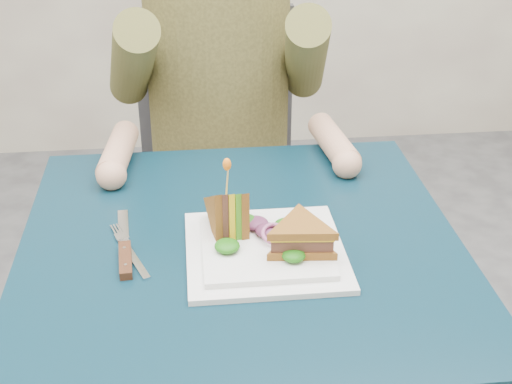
{
  "coord_description": "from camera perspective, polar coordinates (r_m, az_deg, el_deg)",
  "views": [
    {
      "loc": [
        -0.08,
        -1.03,
        1.38
      ],
      "look_at": [
        0.03,
        0.0,
        0.82
      ],
      "focal_mm": 50.0,
      "sensor_mm": 36.0,
      "label": 1
    }
  ],
  "objects": [
    {
      "name": "table",
      "position": [
        1.27,
        -1.19,
        -6.94
      ],
      "size": [
        0.75,
        0.75,
        0.73
      ],
      "color": "black",
      "rests_on": "ground"
    },
    {
      "name": "sandwich_upright",
      "position": [
        1.19,
        -2.25,
        -1.75
      ],
      "size": [
        0.08,
        0.12,
        0.12
      ],
      "color": "brown",
      "rests_on": "plate"
    },
    {
      "name": "knife",
      "position": [
        1.19,
        -10.44,
        -4.89
      ],
      "size": [
        0.04,
        0.22,
        0.02
      ],
      "color": "silver",
      "rests_on": "table"
    },
    {
      "name": "toothpick_frill",
      "position": [
        1.15,
        -2.34,
        2.22
      ],
      "size": [
        0.01,
        0.01,
        0.02
      ],
      "primitive_type": "ellipsoid",
      "color": "orange",
      "rests_on": "sandwich_upright"
    },
    {
      "name": "fork",
      "position": [
        1.2,
        -10.04,
        -4.71
      ],
      "size": [
        0.08,
        0.17,
        0.01
      ],
      "color": "silver",
      "rests_on": "table"
    },
    {
      "name": "toothpick",
      "position": [
        1.16,
        -2.31,
        0.98
      ],
      "size": [
        0.01,
        0.01,
        0.06
      ],
      "primitive_type": "cylinder",
      "rotation": [
        0.14,
        0.07,
        0.0
      ],
      "color": "tan",
      "rests_on": "sandwich_upright"
    },
    {
      "name": "onion_ring",
      "position": [
        1.17,
        1.45,
        -3.34
      ],
      "size": [
        0.04,
        0.04,
        0.02
      ],
      "primitive_type": "torus",
      "rotation": [
        0.44,
        0.0,
        0.0
      ],
      "color": "#9E4C7A",
      "rests_on": "plate"
    },
    {
      "name": "plate",
      "position": [
        1.18,
        0.74,
        -4.59
      ],
      "size": [
        0.26,
        0.26,
        0.02
      ],
      "color": "white",
      "rests_on": "table"
    },
    {
      "name": "chair",
      "position": [
        1.93,
        -2.98,
        2.54
      ],
      "size": [
        0.42,
        0.4,
        0.93
      ],
      "color": "#47474C",
      "rests_on": "ground"
    },
    {
      "name": "diner",
      "position": [
        1.69,
        -3.07,
        12.32
      ],
      "size": [
        0.54,
        0.59,
        0.74
      ],
      "color": "#4E4823",
      "rests_on": "chair"
    },
    {
      "name": "lettuce_spill",
      "position": [
        1.18,
        0.93,
        -3.45
      ],
      "size": [
        0.15,
        0.13,
        0.02
      ],
      "primitive_type": null,
      "color": "#337A14",
      "rests_on": "plate"
    },
    {
      "name": "sandwich_flat",
      "position": [
        1.15,
        3.63,
        -3.59
      ],
      "size": [
        0.14,
        0.14,
        0.05
      ],
      "color": "brown",
      "rests_on": "plate"
    }
  ]
}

